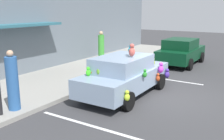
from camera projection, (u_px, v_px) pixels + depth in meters
name	position (u px, v px, depth m)	size (l,w,h in m)	color
ground_plane	(168.00, 96.00, 9.92)	(60.00, 60.00, 0.00)	#38383A
sidewalk	(69.00, 77.00, 12.49)	(24.00, 4.00, 0.15)	gray
storefront_building	(34.00, 10.00, 12.88)	(24.00, 1.25, 6.40)	slate
parking_stripe_front	(165.00, 79.00, 12.31)	(0.12, 3.60, 0.01)	silver
parking_stripe_rear	(89.00, 125.00, 7.42)	(0.12, 3.60, 0.01)	silver
plush_covered_car	(125.00, 75.00, 9.89)	(4.49, 2.10, 2.04)	#889DB6
parked_sedan_behind	(181.00, 51.00, 15.43)	(4.11, 2.04, 1.54)	#0A381E
teddy_bear_on_sidewalk	(99.00, 69.00, 12.40)	(0.31, 0.26, 0.60)	#9E723D
pedestrian_near_shopfront	(13.00, 83.00, 8.01)	(0.37, 0.37, 1.90)	#2C5B9B
pedestrian_walking_past	(101.00, 47.00, 15.74)	(0.37, 0.37, 1.81)	green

